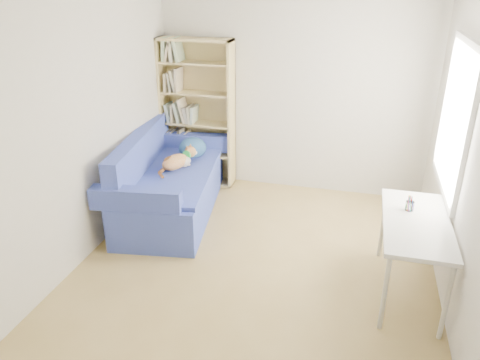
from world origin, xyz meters
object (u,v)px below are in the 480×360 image
sofa (169,184)px  desk (416,228)px  bookshelf (198,119)px  pen_cup (410,205)px

sofa → desk: size_ratio=1.73×
sofa → desk: (2.75, -0.96, 0.31)m
desk → bookshelf: bearing=144.4°
desk → pen_cup: pen_cup is taller
bookshelf → pen_cup: size_ratio=13.59×
sofa → pen_cup: 2.83m
sofa → bookshelf: 1.11m
bookshelf → desk: size_ratio=1.59×
sofa → bookshelf: (0.05, 0.98, 0.54)m
sofa → bookshelf: bookshelf is taller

